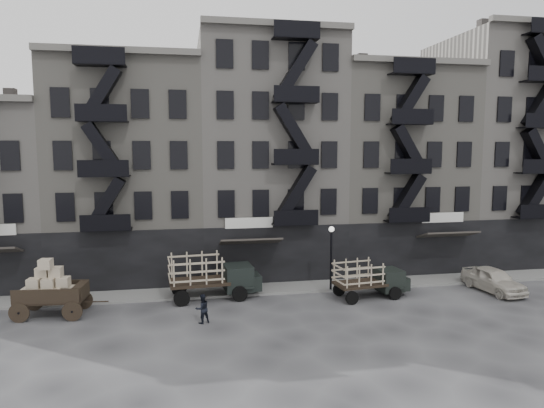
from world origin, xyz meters
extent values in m
plane|color=#38383A|center=(0.00, 0.00, 0.00)|extent=(140.00, 140.00, 0.00)
cube|color=slate|center=(0.00, 3.75, 0.07)|extent=(55.00, 2.50, 0.15)
cube|color=#4C4744|center=(-17.50, 10.00, 12.60)|extent=(0.70, 0.70, 1.20)
cube|color=gray|center=(-10.00, 10.00, 7.50)|extent=(10.00, 10.00, 15.00)
cube|color=black|center=(-10.00, 5.05, 2.00)|extent=(10.00, 0.35, 4.00)
cube|color=#595651|center=(-10.00, 4.85, 15.20)|extent=(10.00, 0.50, 0.40)
cube|color=#4C4744|center=(-13.00, 10.00, 15.60)|extent=(0.70, 0.70, 1.20)
cube|color=#4C4744|center=(-7.50, 10.00, 15.60)|extent=(0.70, 0.70, 1.20)
cube|color=gray|center=(0.00, 10.00, 8.50)|extent=(10.00, 10.00, 17.00)
cube|color=black|center=(0.00, 5.05, 2.00)|extent=(10.00, 0.35, 4.00)
cube|color=#595651|center=(0.00, 4.85, 17.20)|extent=(10.00, 0.50, 0.40)
cube|color=#4C4744|center=(-3.00, 10.00, 17.60)|extent=(0.70, 0.70, 1.20)
cube|color=#4C4744|center=(2.50, 10.00, 17.60)|extent=(0.70, 0.70, 1.20)
cube|color=gray|center=(10.00, 10.00, 7.50)|extent=(10.00, 10.00, 15.00)
cube|color=black|center=(10.00, 5.05, 2.00)|extent=(10.00, 0.35, 4.00)
cube|color=#595651|center=(10.00, 4.85, 15.20)|extent=(10.00, 0.50, 0.40)
cube|color=#4C4744|center=(7.00, 10.00, 15.60)|extent=(0.70, 0.70, 1.20)
cube|color=#4C4744|center=(12.50, 10.00, 15.60)|extent=(0.70, 0.70, 1.20)
cube|color=gray|center=(20.00, 10.00, 9.00)|extent=(10.00, 10.00, 18.00)
cube|color=black|center=(20.00, 5.05, 2.00)|extent=(10.00, 0.35, 4.00)
cube|color=#4C4744|center=(17.00, 10.00, 18.60)|extent=(0.70, 0.70, 1.20)
cube|color=#4C4744|center=(22.50, 10.00, 18.60)|extent=(0.70, 0.70, 1.20)
cylinder|color=black|center=(3.00, 2.60, 2.00)|extent=(0.14, 0.14, 4.00)
sphere|color=silver|center=(3.00, 2.60, 4.10)|extent=(0.36, 0.36, 0.36)
cube|color=black|center=(-13.53, 1.01, 0.98)|extent=(3.70, 2.20, 0.20)
cylinder|color=black|center=(-14.99, 0.17, 0.54)|extent=(1.08, 0.20, 1.08)
cylinder|color=black|center=(-14.80, 2.12, 0.54)|extent=(1.08, 0.20, 1.08)
cylinder|color=black|center=(-12.25, -0.10, 0.54)|extent=(1.08, 0.20, 1.08)
cylinder|color=black|center=(-12.06, 1.85, 0.54)|extent=(1.08, 0.20, 1.08)
cube|color=black|center=(-11.96, 0.86, 1.37)|extent=(0.64, 1.61, 0.79)
cube|color=black|center=(-5.42, 2.50, 1.10)|extent=(3.73, 2.39, 0.19)
cube|color=black|center=(-3.01, 2.70, 1.21)|extent=(1.83, 2.02, 1.58)
cube|color=black|center=(-2.06, 2.77, 0.89)|extent=(0.97, 1.64, 0.95)
cylinder|color=black|center=(-3.02, 1.64, 0.47)|extent=(0.96, 0.31, 0.95)
cylinder|color=black|center=(-3.20, 3.74, 0.47)|extent=(0.96, 0.31, 0.95)
cylinder|color=black|center=(-6.48, 1.36, 0.47)|extent=(0.96, 0.31, 0.95)
cylinder|color=black|center=(-6.65, 3.45, 0.47)|extent=(0.96, 0.31, 0.95)
cube|color=black|center=(4.34, 0.89, 0.93)|extent=(3.23, 2.16, 0.16)
cube|color=black|center=(6.36, 1.17, 1.02)|extent=(1.62, 1.77, 1.33)
cube|color=black|center=(7.15, 1.27, 0.75)|extent=(0.88, 1.41, 0.80)
cylinder|color=black|center=(6.39, 0.28, 0.40)|extent=(0.82, 0.30, 0.80)
cylinder|color=black|center=(6.15, 2.03, 0.40)|extent=(0.82, 0.30, 0.80)
cylinder|color=black|center=(3.49, -0.12, 0.40)|extent=(0.82, 0.30, 0.80)
cylinder|color=black|center=(3.25, 1.64, 0.40)|extent=(0.82, 0.30, 0.80)
imported|color=beige|center=(13.37, 0.75, 0.79)|extent=(2.39, 4.81, 1.58)
imported|color=black|center=(-5.39, -1.63, 0.79)|extent=(0.95, 0.86, 1.59)
camera|label=1|loc=(-6.20, -26.73, 9.27)|focal=32.00mm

